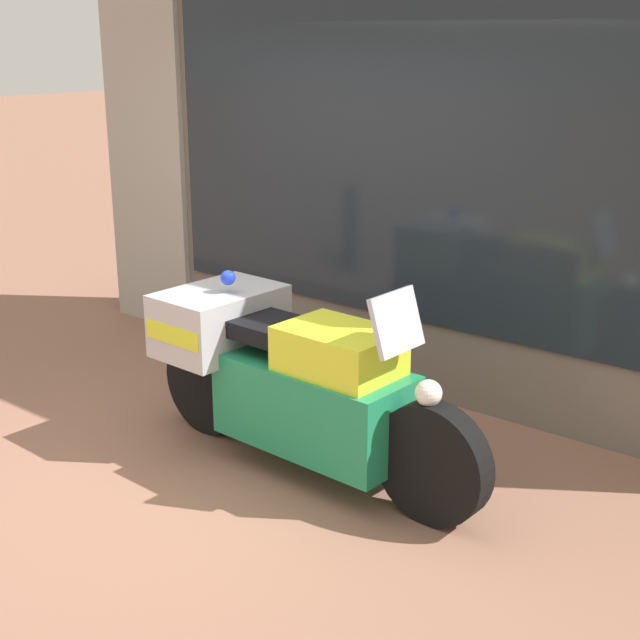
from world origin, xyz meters
The scene contains 4 objects.
ground_plane centered at (0.00, 0.00, 0.00)m, with size 60.00×60.00×0.00m, color #8E604C.
shop_building centered at (-0.40, 2.00, 1.69)m, with size 5.53×0.55×3.37m.
window_display centered at (0.37, 2.03, 0.49)m, with size 4.19×0.30×2.07m.
paramedic_motorcycle centered at (0.38, 0.46, 0.55)m, with size 2.34×0.77×1.18m.
Camera 1 is at (3.49, -3.13, 2.41)m, focal length 50.00 mm.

